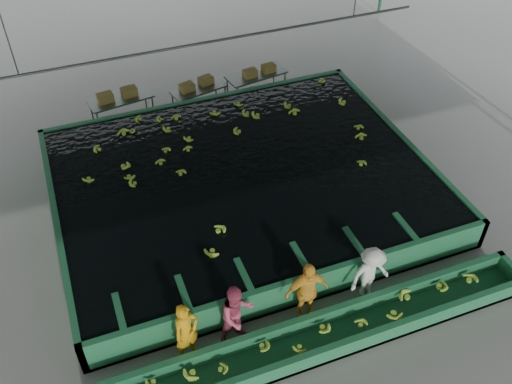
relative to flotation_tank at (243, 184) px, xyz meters
name	(u,v)px	position (x,y,z in m)	size (l,w,h in m)	color
ground	(263,232)	(0.00, -1.50, -0.45)	(80.00, 80.00, 0.00)	gray
shed_roof	(265,61)	(0.00, -1.50, 4.55)	(20.00, 22.00, 0.04)	slate
shed_posts	(264,157)	(0.00, -1.50, 2.05)	(20.00, 22.00, 5.00)	#235C3A
flotation_tank	(243,184)	(0.00, 0.00, 0.00)	(10.00, 8.00, 0.90)	#20663A
tank_water	(243,173)	(0.00, 0.00, 0.40)	(9.70, 7.70, 0.00)	black
sorting_trough	(324,336)	(0.00, -5.10, -0.20)	(10.00, 1.00, 0.50)	#20663A
cableway_rail	(200,44)	(0.00, 3.50, 2.55)	(0.08, 0.08, 14.00)	#59605B
rail_hanger_left	(8,41)	(-5.00, 3.50, 3.55)	(0.04, 0.04, 2.00)	#59605B
worker_a	(187,332)	(-2.80, -4.30, 0.33)	(0.57, 0.37, 1.56)	orange
worker_b	(237,315)	(-1.70, -4.30, 0.37)	(0.80, 0.62, 1.65)	#BF425E
worker_c	(306,292)	(-0.10, -4.30, 0.41)	(1.01, 0.42, 1.71)	yellow
worker_d	(370,274)	(1.50, -4.30, 0.32)	(1.00, 0.57, 1.54)	silver
packing_table_left	(123,110)	(-2.37, 4.83, 0.01)	(2.02, 0.81, 0.92)	#59605B
packing_table_mid	(199,99)	(0.15, 4.65, -0.03)	(1.83, 0.73, 0.83)	#59605B
packing_table_right	(256,86)	(2.20, 4.68, 0.02)	(2.06, 0.82, 0.94)	#59605B
box_stack_left	(118,98)	(-2.45, 4.84, 0.47)	(1.26, 0.35, 0.27)	olive
box_stack_mid	(197,87)	(0.12, 4.73, 0.38)	(1.19, 0.33, 0.26)	olive
box_stack_right	(259,74)	(2.29, 4.62, 0.49)	(1.16, 0.32, 0.25)	olive
floating_bananas	(233,156)	(0.00, 0.80, 0.40)	(8.27, 5.64, 0.11)	#9CCE33
trough_bananas	(325,332)	(0.00, -5.10, -0.05)	(8.93, 0.60, 0.12)	#9CCE33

